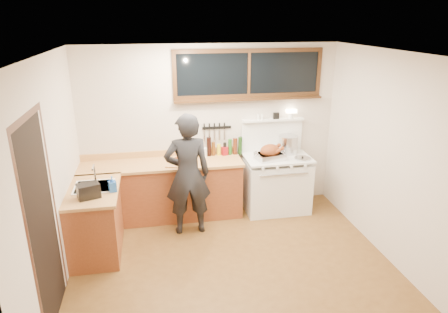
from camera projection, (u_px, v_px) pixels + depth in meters
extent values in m
cube|color=brown|center=(232.00, 264.00, 5.07)|extent=(4.00, 3.50, 0.02)
cube|color=beige|center=(210.00, 129.00, 6.29)|extent=(4.00, 0.05, 2.60)
cube|color=beige|center=(282.00, 252.00, 2.99)|extent=(4.00, 0.05, 2.60)
cube|color=beige|center=(49.00, 181.00, 4.29)|extent=(0.05, 3.50, 2.60)
cube|color=beige|center=(391.00, 158.00, 4.99)|extent=(0.05, 3.50, 2.60)
cube|color=white|center=(234.00, 51.00, 4.20)|extent=(4.00, 3.50, 0.05)
cube|color=brown|center=(163.00, 191.00, 6.13)|extent=(2.40, 0.60, 0.86)
cube|color=tan|center=(161.00, 164.00, 5.98)|extent=(2.44, 0.64, 0.04)
cube|color=tan|center=(160.00, 153.00, 6.23)|extent=(2.40, 0.03, 0.10)
sphere|color=#B78C38|center=(91.00, 187.00, 5.61)|extent=(0.03, 0.03, 0.03)
sphere|color=#B78C38|center=(127.00, 185.00, 5.70)|extent=(0.03, 0.03, 0.03)
sphere|color=#B78C38|center=(162.00, 182.00, 5.78)|extent=(0.03, 0.03, 0.03)
sphere|color=#B78C38|center=(197.00, 180.00, 5.87)|extent=(0.03, 0.03, 0.03)
sphere|color=#B78C38|center=(227.00, 178.00, 5.95)|extent=(0.03, 0.03, 0.03)
cube|color=brown|center=(96.00, 222.00, 5.21)|extent=(0.60, 1.05, 0.86)
cube|color=tan|center=(93.00, 191.00, 5.07)|extent=(0.64, 1.09, 0.04)
cube|color=white|center=(95.00, 191.00, 5.15)|extent=(0.45, 0.40, 0.14)
cube|color=white|center=(94.00, 186.00, 5.13)|extent=(0.50, 0.45, 0.01)
cylinder|color=silver|center=(95.00, 173.00, 5.26)|extent=(0.02, 0.02, 0.24)
cylinder|color=silver|center=(93.00, 167.00, 5.15)|extent=(0.02, 0.18, 0.02)
cube|color=white|center=(276.00, 185.00, 6.41)|extent=(1.00, 0.70, 0.82)
cube|color=white|center=(277.00, 157.00, 6.25)|extent=(1.02, 0.72, 0.03)
cube|color=white|center=(283.00, 187.00, 6.06)|extent=(0.88, 0.02, 0.46)
cylinder|color=silver|center=(284.00, 175.00, 5.95)|extent=(0.75, 0.02, 0.02)
cylinder|color=white|center=(263.00, 169.00, 5.87)|extent=(0.04, 0.03, 0.04)
cylinder|color=white|center=(277.00, 168.00, 5.91)|extent=(0.04, 0.03, 0.04)
cylinder|color=white|center=(291.00, 167.00, 5.95)|extent=(0.04, 0.03, 0.04)
cylinder|color=white|center=(305.00, 166.00, 5.98)|extent=(0.04, 0.03, 0.04)
cube|color=white|center=(272.00, 135.00, 6.46)|extent=(1.00, 0.05, 0.50)
cube|color=white|center=(273.00, 120.00, 6.34)|extent=(1.00, 0.12, 0.03)
cylinder|color=white|center=(291.00, 115.00, 6.37)|extent=(0.09, 0.09, 0.09)
cube|color=#FFE5B2|center=(291.00, 111.00, 6.35)|extent=(0.16, 0.08, 0.05)
cube|color=black|center=(276.00, 116.00, 6.33)|extent=(0.09, 0.05, 0.10)
cylinder|color=white|center=(262.00, 117.00, 6.29)|extent=(0.04, 0.04, 0.09)
cylinder|color=white|center=(258.00, 117.00, 6.28)|extent=(0.04, 0.04, 0.09)
cube|color=black|center=(249.00, 73.00, 6.07)|extent=(2.20, 0.01, 0.62)
cube|color=black|center=(249.00, 50.00, 5.95)|extent=(2.32, 0.04, 0.06)
cube|color=black|center=(248.00, 96.00, 6.18)|extent=(2.32, 0.04, 0.06)
cube|color=black|center=(174.00, 75.00, 5.87)|extent=(0.06, 0.04, 0.62)
cube|color=black|center=(319.00, 72.00, 6.26)|extent=(0.06, 0.04, 0.62)
cube|color=black|center=(249.00, 74.00, 6.06)|extent=(0.04, 0.04, 0.62)
cube|color=black|center=(249.00, 99.00, 6.15)|extent=(2.32, 0.13, 0.03)
cube|color=black|center=(44.00, 226.00, 3.87)|extent=(0.01, 0.86, 2.10)
cube|color=black|center=(31.00, 254.00, 3.42)|extent=(0.01, 0.07, 2.10)
cube|color=black|center=(55.00, 204.00, 4.32)|extent=(0.01, 0.07, 2.10)
cube|color=black|center=(26.00, 117.00, 3.51)|extent=(0.01, 1.04, 0.07)
cube|color=black|center=(217.00, 128.00, 6.26)|extent=(0.46, 0.02, 0.04)
cube|color=silver|center=(204.00, 135.00, 6.25)|extent=(0.02, 0.00, 0.18)
cube|color=black|center=(204.00, 127.00, 6.20)|extent=(0.02, 0.02, 0.10)
cube|color=silver|center=(209.00, 135.00, 6.26)|extent=(0.02, 0.00, 0.18)
cube|color=black|center=(209.00, 126.00, 6.22)|extent=(0.02, 0.02, 0.10)
cube|color=silver|center=(214.00, 135.00, 6.28)|extent=(0.02, 0.00, 0.18)
cube|color=black|center=(214.00, 126.00, 6.23)|extent=(0.02, 0.02, 0.10)
cube|color=silver|center=(219.00, 135.00, 6.29)|extent=(0.03, 0.00, 0.18)
cube|color=black|center=(219.00, 126.00, 6.24)|extent=(0.02, 0.02, 0.10)
cube|color=silver|center=(224.00, 134.00, 6.30)|extent=(0.03, 0.00, 0.18)
cube|color=black|center=(224.00, 126.00, 6.26)|extent=(0.02, 0.02, 0.10)
imported|color=black|center=(188.00, 175.00, 5.56)|extent=(0.66, 0.44, 1.77)
imported|color=#2358B1|center=(112.00, 184.00, 4.96)|extent=(0.11, 0.11, 0.20)
cube|color=black|center=(88.00, 191.00, 4.80)|extent=(0.30, 0.25, 0.18)
cube|color=tan|center=(180.00, 164.00, 5.88)|extent=(0.45, 0.38, 0.02)
ellipsoid|color=brown|center=(180.00, 160.00, 5.85)|extent=(0.24, 0.20, 0.12)
sphere|color=brown|center=(186.00, 157.00, 5.91)|extent=(0.05, 0.05, 0.05)
sphere|color=brown|center=(187.00, 159.00, 5.82)|extent=(0.05, 0.05, 0.05)
cube|color=silver|center=(270.00, 156.00, 6.10)|extent=(0.45, 0.38, 0.10)
cube|color=#3F3F42|center=(270.00, 154.00, 6.09)|extent=(0.40, 0.32, 0.03)
torus|color=silver|center=(256.00, 154.00, 6.04)|extent=(0.03, 0.10, 0.10)
torus|color=silver|center=(283.00, 152.00, 6.12)|extent=(0.03, 0.10, 0.10)
ellipsoid|color=brown|center=(270.00, 151.00, 6.07)|extent=(0.35, 0.29, 0.20)
cylinder|color=brown|center=(278.00, 151.00, 6.01)|extent=(0.12, 0.07, 0.09)
sphere|color=brown|center=(282.00, 148.00, 6.01)|extent=(0.06, 0.06, 0.06)
cylinder|color=brown|center=(275.00, 148.00, 6.15)|extent=(0.12, 0.07, 0.09)
sphere|color=brown|center=(279.00, 145.00, 6.15)|extent=(0.06, 0.06, 0.06)
cylinder|color=silver|center=(288.00, 144.00, 6.36)|extent=(0.37, 0.37, 0.29)
cylinder|color=silver|center=(284.00, 149.00, 6.40)|extent=(0.23, 0.23, 0.13)
cylinder|color=black|center=(285.00, 143.00, 6.50)|extent=(0.09, 0.17, 0.02)
cylinder|color=silver|center=(302.00, 158.00, 6.12)|extent=(0.32, 0.32, 0.02)
sphere|color=black|center=(303.00, 157.00, 6.12)|extent=(0.03, 0.03, 0.03)
cube|color=maroon|center=(225.00, 151.00, 6.28)|extent=(0.11, 0.09, 0.13)
cylinder|color=white|center=(204.00, 153.00, 6.18)|extent=(0.09, 0.09, 0.15)
cylinder|color=black|center=(209.00, 147.00, 6.23)|extent=(0.07, 0.07, 0.30)
cylinder|color=black|center=(213.00, 149.00, 6.25)|extent=(0.06, 0.06, 0.22)
cylinder|color=black|center=(219.00, 150.00, 6.27)|extent=(0.06, 0.06, 0.18)
cylinder|color=black|center=(225.00, 149.00, 6.29)|extent=(0.05, 0.05, 0.20)
cylinder|color=black|center=(230.00, 147.00, 6.29)|extent=(0.06, 0.06, 0.25)
cylinder|color=black|center=(235.00, 146.00, 6.31)|extent=(0.07, 0.07, 0.26)
cylinder|color=black|center=(240.00, 145.00, 6.32)|extent=(0.06, 0.06, 0.28)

